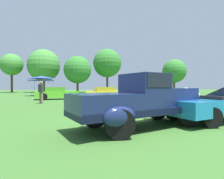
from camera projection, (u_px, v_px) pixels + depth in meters
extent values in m
plane|color=#386628|center=(139.00, 124.00, 6.06)|extent=(120.00, 120.00, 0.00)
cube|color=black|center=(141.00, 110.00, 5.60)|extent=(4.70, 3.01, 0.20)
cube|color=navy|center=(170.00, 97.00, 6.28)|extent=(1.95, 1.63, 0.60)
ellipsoid|color=silver|center=(186.00, 96.00, 6.71)|extent=(0.34, 0.54, 0.68)
cube|color=navy|center=(144.00, 90.00, 5.65)|extent=(1.51, 1.67, 1.04)
cube|color=black|center=(144.00, 81.00, 5.65)|extent=(1.43, 1.67, 0.40)
cube|color=navy|center=(106.00, 102.00, 4.95)|extent=(2.34, 2.03, 0.48)
ellipsoid|color=navy|center=(157.00, 105.00, 6.94)|extent=(0.99, 0.68, 0.52)
ellipsoid|color=navy|center=(189.00, 109.00, 5.70)|extent=(0.99, 0.68, 0.52)
ellipsoid|color=navy|center=(95.00, 110.00, 5.58)|extent=(0.99, 0.68, 0.52)
ellipsoid|color=navy|center=(120.00, 117.00, 4.34)|extent=(0.99, 0.68, 0.52)
sphere|color=silver|center=(177.00, 94.00, 7.12)|extent=(0.18, 0.18, 0.18)
sphere|color=silver|center=(197.00, 95.00, 6.36)|extent=(0.18, 0.18, 0.18)
cylinder|color=black|center=(157.00, 110.00, 6.95)|extent=(0.76, 0.24, 0.76)
cylinder|color=black|center=(189.00, 115.00, 5.71)|extent=(0.76, 0.24, 0.76)
cylinder|color=black|center=(95.00, 116.00, 5.58)|extent=(0.76, 0.24, 0.76)
cylinder|color=black|center=(120.00, 124.00, 4.34)|extent=(0.76, 0.24, 0.76)
cube|color=#1E7AB7|center=(215.00, 105.00, 6.82)|extent=(4.79, 3.07, 0.52)
cube|color=black|center=(219.00, 94.00, 6.95)|extent=(0.46, 1.20, 0.82)
cube|color=black|center=(208.00, 99.00, 6.62)|extent=(0.65, 1.23, 0.28)
cylinder|color=black|center=(217.00, 107.00, 8.17)|extent=(0.66, 0.20, 0.66)
cylinder|color=black|center=(173.00, 111.00, 6.88)|extent=(0.66, 0.20, 0.66)
cylinder|color=black|center=(212.00, 118.00, 5.50)|extent=(0.66, 0.20, 0.66)
cube|color=#60C62D|center=(57.00, 94.00, 17.70)|extent=(4.30, 2.37, 0.60)
cube|color=#4D9F24|center=(55.00, 89.00, 17.64)|extent=(2.02, 1.74, 0.44)
cylinder|color=black|center=(70.00, 96.00, 17.37)|extent=(0.64, 0.22, 0.64)
cylinder|color=black|center=(44.00, 97.00, 16.58)|extent=(0.64, 0.22, 0.64)
cube|color=yellow|center=(106.00, 94.00, 18.25)|extent=(4.59, 2.22, 0.60)
cube|color=gold|center=(105.00, 89.00, 18.20)|extent=(2.11, 1.68, 0.44)
cylinder|color=black|center=(121.00, 96.00, 17.88)|extent=(0.64, 0.22, 0.64)
cylinder|color=black|center=(95.00, 96.00, 17.15)|extent=(0.64, 0.22, 0.64)
cube|color=beige|center=(152.00, 94.00, 18.69)|extent=(4.22, 2.63, 0.60)
cube|color=#B3AB8E|center=(151.00, 89.00, 18.69)|extent=(2.04, 1.84, 0.44)
cylinder|color=black|center=(165.00, 96.00, 17.80)|extent=(0.64, 0.22, 0.64)
cylinder|color=black|center=(142.00, 96.00, 18.05)|extent=(0.64, 0.22, 0.64)
cylinder|color=#7F7056|center=(40.00, 98.00, 13.20)|extent=(0.16, 0.16, 0.86)
cylinder|color=#7F7056|center=(42.00, 98.00, 13.09)|extent=(0.16, 0.16, 0.86)
cube|color=#2D2D33|center=(41.00, 88.00, 13.13)|extent=(0.46, 0.45, 0.60)
sphere|color=#936B4C|center=(41.00, 83.00, 13.12)|extent=(0.22, 0.22, 0.22)
cylinder|color=#B7B7BC|center=(53.00, 88.00, 25.62)|extent=(0.05, 0.05, 2.05)
cylinder|color=#B7B7BC|center=(50.00, 88.00, 23.06)|extent=(0.05, 0.05, 2.05)
cylinder|color=#B7B7BC|center=(34.00, 88.00, 25.23)|extent=(0.05, 0.05, 2.05)
cylinder|color=#B7B7BC|center=(29.00, 88.00, 22.67)|extent=(0.05, 0.05, 2.05)
cube|color=#2D429E|center=(42.00, 80.00, 24.13)|extent=(2.88, 2.88, 0.10)
pyramid|color=#2D429E|center=(42.00, 77.00, 24.12)|extent=(2.82, 2.82, 0.38)
cylinder|color=#B7B7BC|center=(151.00, 88.00, 26.93)|extent=(0.05, 0.05, 2.05)
cylinder|color=#B7B7BC|center=(157.00, 88.00, 24.40)|extent=(0.05, 0.05, 2.05)
cylinder|color=#B7B7BC|center=(134.00, 88.00, 26.55)|extent=(0.05, 0.05, 2.05)
cylinder|color=#B7B7BC|center=(139.00, 88.00, 24.01)|extent=(0.05, 0.05, 2.05)
cube|color=#1E703D|center=(145.00, 81.00, 25.45)|extent=(2.85, 2.85, 0.10)
pyramid|color=#1E703D|center=(145.00, 78.00, 25.45)|extent=(2.79, 2.79, 0.38)
cylinder|color=#47331E|center=(12.00, 82.00, 36.47)|extent=(0.44, 0.44, 4.54)
sphere|color=#428938|center=(12.00, 65.00, 36.40)|extent=(4.45, 4.45, 4.45)
cylinder|color=brown|center=(44.00, 83.00, 37.65)|extent=(0.44, 0.44, 3.86)
sphere|color=#428938|center=(44.00, 65.00, 37.58)|extent=(6.76, 6.76, 6.76)
cylinder|color=brown|center=(78.00, 85.00, 36.20)|extent=(0.44, 0.44, 3.13)
sphere|color=#337A2D|center=(77.00, 70.00, 36.14)|extent=(5.58, 5.58, 5.58)
cylinder|color=#47331E|center=(107.00, 82.00, 39.11)|extent=(0.44, 0.44, 4.67)
sphere|color=#337A2D|center=(107.00, 63.00, 39.03)|extent=(6.22, 6.22, 6.22)
cylinder|color=brown|center=(174.00, 85.00, 37.80)|extent=(0.44, 0.44, 3.16)
sphere|color=#337A2D|center=(174.00, 71.00, 37.75)|extent=(5.00, 5.00, 5.00)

